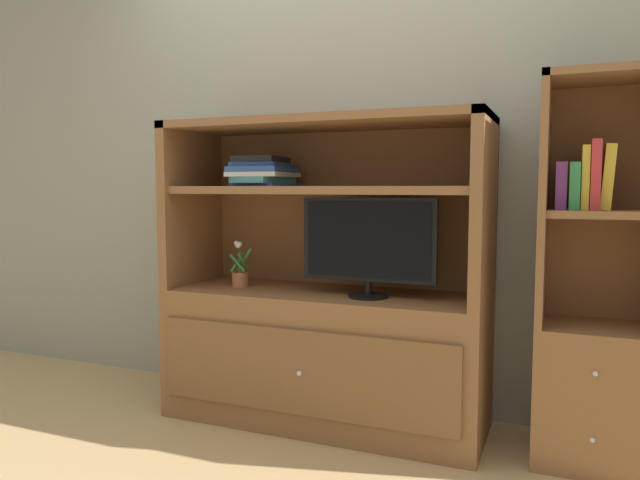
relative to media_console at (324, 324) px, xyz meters
The scene contains 8 objects.
ground_plane 0.62m from the media_console, 90.00° to the right, with size 8.00×8.00×0.00m, color tan.
painted_rear_wall 0.99m from the media_console, 90.00° to the left, with size 6.00×0.10×2.80m, color gray.
media_console is the anchor object (origin of this frame).
tv_monitor 0.47m from the media_console, 15.73° to the right, with size 0.62×0.18×0.45m.
potted_plant 0.49m from the media_console, behind, with size 0.12×0.10×0.23m.
magazine_stack 0.79m from the media_console, behind, with size 0.28×0.34×0.14m.
bookshelf_tall 1.17m from the media_console, ahead, with size 0.44×0.39×1.57m.
upright_book_row 1.31m from the media_console, ahead, with size 0.21×0.18×0.27m.
Camera 1 is at (1.06, -2.20, 1.12)m, focal length 33.63 mm.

